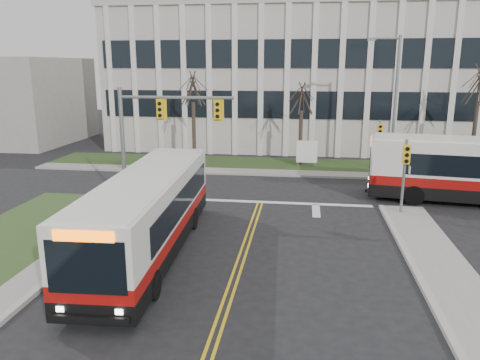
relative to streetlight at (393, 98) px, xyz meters
name	(u,v)px	position (x,y,z in m)	size (l,w,h in m)	color
ground	(240,263)	(-8.03, -16.20, -5.19)	(120.00, 120.00, 0.00)	black
sidewalk_cross	(344,175)	(-3.03, -1.00, -5.12)	(44.00, 1.60, 0.14)	#9E9B93
building_lawn	(341,167)	(-3.03, 1.80, -5.13)	(44.00, 5.00, 0.12)	#2F4B20
office_building	(335,79)	(-3.03, 13.80, 0.81)	(40.00, 16.00, 12.00)	beige
building_annex	(11,100)	(-34.03, 9.80, -1.19)	(12.00, 12.00, 8.00)	#9E9B93
mast_arm_signal	(152,125)	(-13.65, -9.04, -0.94)	(6.11, 0.38, 6.20)	slate
signal_pole_near	(405,166)	(-0.83, -9.30, -2.69)	(0.34, 0.39, 3.80)	slate
signal_pole_far	(379,140)	(-0.83, -0.80, -2.69)	(0.34, 0.39, 3.80)	slate
streetlight	(393,98)	(0.00, 0.00, 0.00)	(2.15, 0.25, 9.20)	slate
directory_sign	(307,152)	(-5.53, 1.30, -4.02)	(1.50, 0.12, 2.00)	slate
tree_left	(193,90)	(-14.03, 1.80, 0.32)	(1.80, 1.80, 7.70)	#42352B
tree_mid	(302,100)	(-6.03, 2.00, -0.31)	(1.80, 1.80, 6.82)	#42352B
tree_right	(480,86)	(5.97, 1.80, 0.71)	(1.80, 1.80, 8.25)	#42352B
bus_main	(149,215)	(-11.71, -15.72, -3.62)	(2.56, 11.83, 3.15)	silver
newspaper_box_blue	(64,231)	(-15.72, -15.05, -4.72)	(0.50, 0.45, 0.95)	#162899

